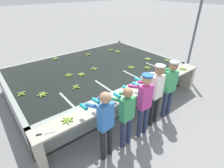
{
  "coord_description": "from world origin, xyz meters",
  "views": [
    {
      "loc": [
        -3.01,
        -2.54,
        3.35
      ],
      "look_at": [
        0.0,
        1.27,
        0.63
      ],
      "focal_mm": 28.0,
      "sensor_mm": 36.0,
      "label": 1
    }
  ],
  "objects_px": {
    "banana_bunch_floating_5": "(110,50)",
    "banana_bunch_floating_1": "(148,59)",
    "worker_4": "(169,84)",
    "banana_bunch_floating_10": "(81,74)",
    "worker_3": "(156,90)",
    "banana_bunch_floating_3": "(21,94)",
    "banana_bunch_floating_11": "(42,94)",
    "banana_bunch_floating_13": "(147,68)",
    "banana_bunch_floating_4": "(76,87)",
    "support_post_right": "(193,38)",
    "banana_bunch_ledge_0": "(183,69)",
    "banana_bunch_floating_12": "(88,55)",
    "worker_0": "(105,120)",
    "worker_2": "(144,100)",
    "knife_0": "(43,134)",
    "banana_bunch_ledge_1": "(67,120)",
    "banana_bunch_floating_7": "(131,67)",
    "banana_bunch_floating_6": "(69,75)",
    "banana_bunch_floating_9": "(55,59)",
    "banana_bunch_floating_2": "(94,69)",
    "banana_bunch_floating_0": "(117,52)",
    "worker_1": "(126,113)"
  },
  "relations": [
    {
      "from": "worker_2",
      "to": "banana_bunch_floating_12",
      "type": "distance_m",
      "value": 3.87
    },
    {
      "from": "banana_bunch_floating_13",
      "to": "banana_bunch_floating_0",
      "type": "bearing_deg",
      "value": 81.66
    },
    {
      "from": "banana_bunch_floating_2",
      "to": "banana_bunch_ledge_1",
      "type": "relative_size",
      "value": 1.0
    },
    {
      "from": "worker_0",
      "to": "worker_1",
      "type": "relative_size",
      "value": 1.06
    },
    {
      "from": "banana_bunch_floating_6",
      "to": "banana_bunch_ledge_1",
      "type": "bearing_deg",
      "value": -116.8
    },
    {
      "from": "banana_bunch_floating_1",
      "to": "banana_bunch_floating_6",
      "type": "distance_m",
      "value": 3.09
    },
    {
      "from": "worker_4",
      "to": "worker_3",
      "type": "bearing_deg",
      "value": 179.2
    },
    {
      "from": "banana_bunch_floating_10",
      "to": "knife_0",
      "type": "xyz_separation_m",
      "value": [
        -1.84,
        -1.79,
        -0.01
      ]
    },
    {
      "from": "banana_bunch_floating_9",
      "to": "knife_0",
      "type": "relative_size",
      "value": 0.69
    },
    {
      "from": "worker_3",
      "to": "banana_bunch_floating_10",
      "type": "bearing_deg",
      "value": 111.67
    },
    {
      "from": "banana_bunch_floating_11",
      "to": "knife_0",
      "type": "relative_size",
      "value": 0.83
    },
    {
      "from": "worker_3",
      "to": "support_post_right",
      "type": "height_order",
      "value": "support_post_right"
    },
    {
      "from": "banana_bunch_floating_13",
      "to": "banana_bunch_ledge_0",
      "type": "relative_size",
      "value": 0.98
    },
    {
      "from": "banana_bunch_floating_7",
      "to": "banana_bunch_floating_13",
      "type": "bearing_deg",
      "value": -41.82
    },
    {
      "from": "worker_2",
      "to": "knife_0",
      "type": "relative_size",
      "value": 5.06
    },
    {
      "from": "banana_bunch_floating_13",
      "to": "knife_0",
      "type": "bearing_deg",
      "value": -167.88
    },
    {
      "from": "banana_bunch_floating_2",
      "to": "banana_bunch_floating_13",
      "type": "relative_size",
      "value": 1.02
    },
    {
      "from": "worker_0",
      "to": "worker_2",
      "type": "distance_m",
      "value": 1.11
    },
    {
      "from": "banana_bunch_floating_7",
      "to": "banana_bunch_ledge_1",
      "type": "relative_size",
      "value": 1.0
    },
    {
      "from": "banana_bunch_floating_6",
      "to": "banana_bunch_floating_7",
      "type": "xyz_separation_m",
      "value": [
        1.96,
        -0.78,
        0.0
      ]
    },
    {
      "from": "banana_bunch_floating_9",
      "to": "support_post_right",
      "type": "relative_size",
      "value": 0.07
    },
    {
      "from": "worker_2",
      "to": "banana_bunch_floating_11",
      "type": "relative_size",
      "value": 6.1
    },
    {
      "from": "worker_4",
      "to": "banana_bunch_floating_10",
      "type": "bearing_deg",
      "value": 122.78
    },
    {
      "from": "banana_bunch_floating_0",
      "to": "knife_0",
      "type": "bearing_deg",
      "value": -146.37
    },
    {
      "from": "worker_0",
      "to": "banana_bunch_floating_7",
      "type": "bearing_deg",
      "value": 35.75
    },
    {
      "from": "banana_bunch_floating_3",
      "to": "banana_bunch_floating_7",
      "type": "bearing_deg",
      "value": -8.87
    },
    {
      "from": "worker_4",
      "to": "banana_bunch_floating_5",
      "type": "xyz_separation_m",
      "value": [
        0.78,
        3.58,
        -0.12
      ]
    },
    {
      "from": "banana_bunch_ledge_0",
      "to": "banana_bunch_floating_1",
      "type": "bearing_deg",
      "value": 98.39
    },
    {
      "from": "worker_4",
      "to": "banana_bunch_floating_2",
      "type": "xyz_separation_m",
      "value": [
        -0.88,
        2.36,
        -0.12
      ]
    },
    {
      "from": "banana_bunch_floating_2",
      "to": "banana_bunch_floating_10",
      "type": "height_order",
      "value": "same"
    },
    {
      "from": "banana_bunch_floating_1",
      "to": "banana_bunch_floating_9",
      "type": "bearing_deg",
      "value": 141.24
    },
    {
      "from": "banana_bunch_floating_5",
      "to": "banana_bunch_floating_1",
      "type": "bearing_deg",
      "value": -74.71
    },
    {
      "from": "banana_bunch_floating_5",
      "to": "banana_bunch_ledge_1",
      "type": "distance_m",
      "value": 4.67
    },
    {
      "from": "worker_0",
      "to": "worker_4",
      "type": "bearing_deg",
      "value": 1.59
    },
    {
      "from": "worker_2",
      "to": "knife_0",
      "type": "bearing_deg",
      "value": 165.95
    },
    {
      "from": "banana_bunch_floating_3",
      "to": "banana_bunch_ledge_0",
      "type": "height_order",
      "value": "banana_bunch_ledge_0"
    },
    {
      "from": "banana_bunch_ledge_0",
      "to": "banana_bunch_ledge_1",
      "type": "height_order",
      "value": "same"
    },
    {
      "from": "banana_bunch_floating_3",
      "to": "banana_bunch_floating_13",
      "type": "distance_m",
      "value": 3.94
    },
    {
      "from": "banana_bunch_floating_11",
      "to": "banana_bunch_floating_13",
      "type": "bearing_deg",
      "value": -9.09
    },
    {
      "from": "banana_bunch_floating_1",
      "to": "banana_bunch_ledge_0",
      "type": "height_order",
      "value": "banana_bunch_ledge_0"
    },
    {
      "from": "support_post_right",
      "to": "banana_bunch_floating_0",
      "type": "bearing_deg",
      "value": 134.54
    },
    {
      "from": "banana_bunch_floating_12",
      "to": "support_post_right",
      "type": "height_order",
      "value": "support_post_right"
    },
    {
      "from": "worker_4",
      "to": "banana_bunch_floating_3",
      "type": "distance_m",
      "value": 3.91
    },
    {
      "from": "banana_bunch_floating_0",
      "to": "banana_bunch_ledge_0",
      "type": "distance_m",
      "value": 2.81
    },
    {
      "from": "banana_bunch_floating_3",
      "to": "banana_bunch_ledge_0",
      "type": "relative_size",
      "value": 0.91
    },
    {
      "from": "worker_0",
      "to": "knife_0",
      "type": "bearing_deg",
      "value": 154.46
    },
    {
      "from": "banana_bunch_floating_10",
      "to": "knife_0",
      "type": "distance_m",
      "value": 2.57
    },
    {
      "from": "banana_bunch_floating_4",
      "to": "support_post_right",
      "type": "relative_size",
      "value": 0.08
    },
    {
      "from": "banana_bunch_floating_0",
      "to": "banana_bunch_floating_6",
      "type": "distance_m",
      "value": 2.77
    },
    {
      "from": "worker_4",
      "to": "worker_2",
      "type": "bearing_deg",
      "value": -175.21
    }
  ]
}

